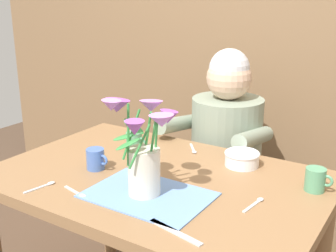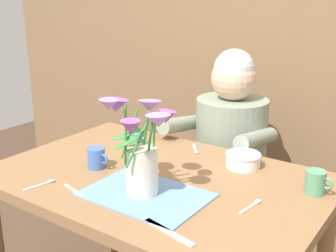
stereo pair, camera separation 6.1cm
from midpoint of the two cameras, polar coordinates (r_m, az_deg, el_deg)
wood_panel_backdrop at (r=2.39m, az=12.33°, el=13.79°), size 4.00×0.10×2.50m
dining_table at (r=1.63m, az=-2.51°, el=-9.69°), size 1.20×0.80×0.74m
seated_person at (r=2.16m, az=6.70°, el=-5.15°), size 0.45×0.47×1.14m
striped_placemat at (r=1.44m, az=-3.85°, el=-9.08°), size 0.40×0.28×0.00m
flower_vase at (r=1.39m, az=-4.68°, el=-2.96°), size 0.28×0.26×0.33m
ceramic_bowl at (r=1.68m, az=8.70°, el=-4.23°), size 0.14×0.14×0.06m
dinner_knife at (r=1.24m, az=-0.50°, el=-13.82°), size 0.19×0.06×0.00m
tea_cup at (r=1.82m, az=-5.41°, el=-2.06°), size 0.09×0.07×0.08m
ceramic_mug at (r=1.53m, az=17.81°, el=-6.75°), size 0.09×0.07×0.08m
coffee_cup at (r=1.66m, az=-10.55°, el=-4.31°), size 0.09×0.07×0.08m
spoon_1 at (r=1.41m, az=10.34°, el=-9.91°), size 0.03×0.12×0.01m
spoon_2 at (r=1.49m, az=-12.94°, el=-8.66°), size 0.12×0.04×0.01m
spoon_3 at (r=1.57m, az=-17.05°, el=-7.52°), size 0.04×0.12×0.01m
spoon_4 at (r=1.83m, az=2.41°, el=-3.18°), size 0.09×0.10×0.01m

